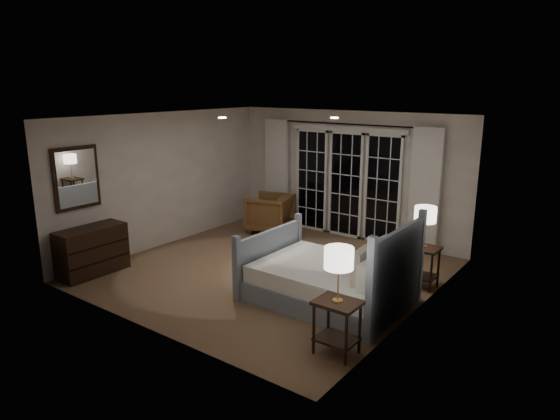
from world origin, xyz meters
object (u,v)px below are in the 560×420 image
Objects in this scene: nightstand_right at (422,260)px; dresser at (92,251)px; nightstand_left at (337,319)px; bed at (332,280)px; lamp_right at (425,215)px; armchair at (270,213)px; lamp_left at (339,259)px.

dresser is at bearing -149.28° from nightstand_right.
bed is at bearing 123.18° from nightstand_left.
bed is at bearing -122.78° from lamp_right.
armchair reaches higher than nightstand_right.
armchair is at bearing 136.47° from nightstand_left.
dresser is (-3.65, -1.39, 0.07)m from bed.
lamp_right is 0.57× the size of dresser.
nightstand_left is 1.04× the size of lamp_right.
bed is 3.30× the size of nightstand_left.
bed is at bearing 123.18° from lamp_left.
armchair is at bearing 77.04° from dresser.
lamp_left is 1.02× the size of lamp_right.
nightstand_right is 0.74× the size of armchair.
lamp_right is at bearing 30.72° from dresser.
lamp_left is at bearing -56.82° from bed.
dresser is (-4.47, -2.65, -0.74)m from lamp_right.
lamp_right is at bearing 0.00° from nightstand_right.
lamp_right reaches higher than armchair.
lamp_right reaches higher than dresser.
dresser is (-0.83, -3.61, -0.00)m from armchair.
armchair is 0.78× the size of dresser.
bed reaches higher than armchair.
nightstand_right is 2.56m from lamp_left.
bed is 1.42m from nightstand_left.
lamp_right is (0.82, 1.27, 0.81)m from bed.
armchair is (-3.64, 0.96, -0.03)m from nightstand_right.
lamp_right reaches higher than bed.
nightstand_left is 0.75× the size of armchair.
bed is at bearing 20.79° from dresser.
dresser is (-4.47, -2.65, -0.03)m from nightstand_right.
lamp_right is at bearing 89.04° from lamp_left.
nightstand_left is 2.56m from lamp_right.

